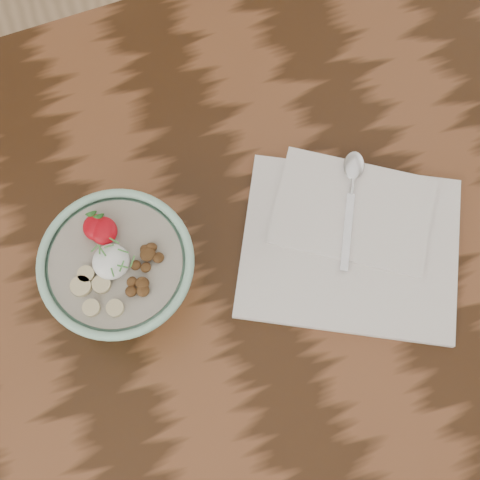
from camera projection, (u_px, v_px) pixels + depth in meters
The scene contains 4 objects.
table at pixel (242, 291), 93.62cm from camera, with size 160.00×90.00×75.00cm.
breakfast_bowl at pixel (121, 271), 78.65cm from camera, with size 17.87×17.87×11.75cm.
napkin at pixel (350, 239), 85.46cm from camera, with size 34.49×32.32×1.68cm.
spoon at pixel (352, 182), 86.52cm from camera, with size 9.43×15.39×0.86cm.
Camera 1 is at (-8.03, -21.07, 156.85)cm, focal length 50.00 mm.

